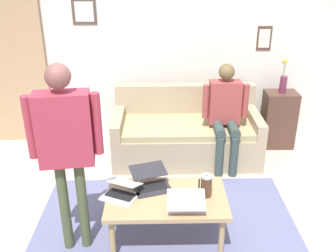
% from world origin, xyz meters
% --- Properties ---
extents(ground_plane, '(7.68, 7.68, 0.00)m').
position_xyz_m(ground_plane, '(0.00, 0.00, 0.00)').
color(ground_plane, '#BCB09F').
extents(area_rug, '(2.55, 2.20, 0.01)m').
position_xyz_m(area_rug, '(0.05, 0.12, 0.00)').
color(area_rug, slate).
rests_on(area_rug, ground_plane).
extents(back_wall, '(7.04, 0.11, 2.70)m').
position_xyz_m(back_wall, '(0.00, -2.20, 1.35)').
color(back_wall, silver).
rests_on(back_wall, ground_plane).
extents(interior_door, '(0.82, 0.09, 2.05)m').
position_xyz_m(interior_door, '(2.02, -2.11, 1.02)').
color(interior_door, tan).
rests_on(interior_door, ground_plane).
extents(couch, '(1.83, 0.87, 0.88)m').
position_xyz_m(couch, '(-0.23, -1.56, 0.31)').
color(couch, tan).
rests_on(couch, ground_plane).
extents(coffee_table, '(1.08, 0.65, 0.45)m').
position_xyz_m(coffee_table, '(0.05, 0.02, 0.40)').
color(coffee_table, tan).
rests_on(coffee_table, ground_plane).
extents(laptop_left, '(0.32, 0.30, 0.16)m').
position_xyz_m(laptop_left, '(-0.11, 0.19, 0.50)').
color(laptop_left, silver).
rests_on(laptop_left, coffee_table).
extents(laptop_center, '(0.43, 0.45, 0.14)m').
position_xyz_m(laptop_center, '(0.19, -0.15, 0.50)').
color(laptop_center, '#28282D').
rests_on(laptop_center, coffee_table).
extents(laptop_right, '(0.40, 0.40, 0.15)m').
position_xyz_m(laptop_right, '(0.46, -0.01, 0.50)').
color(laptop_right, silver).
rests_on(laptop_right, coffee_table).
extents(french_press, '(0.12, 0.10, 0.24)m').
position_xyz_m(french_press, '(-0.30, 0.01, 0.56)').
color(french_press, '#4C3323').
rests_on(french_press, coffee_table).
extents(side_shelf, '(0.42, 0.32, 0.78)m').
position_xyz_m(side_shelf, '(-1.51, -1.85, 0.39)').
color(side_shelf, '#4C3127').
rests_on(side_shelf, ground_plane).
extents(flower_vase, '(0.10, 0.10, 0.45)m').
position_xyz_m(flower_vase, '(-1.51, -1.85, 0.94)').
color(flower_vase, '#62293F').
rests_on(flower_vase, side_shelf).
extents(person_standing, '(0.60, 0.24, 1.71)m').
position_xyz_m(person_standing, '(0.86, 0.12, 1.09)').
color(person_standing, '#455032').
rests_on(person_standing, ground_plane).
extents(person_seated, '(0.55, 0.51, 1.28)m').
position_xyz_m(person_seated, '(-0.68, -1.34, 0.73)').
color(person_seated, '#354440').
rests_on(person_seated, ground_plane).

